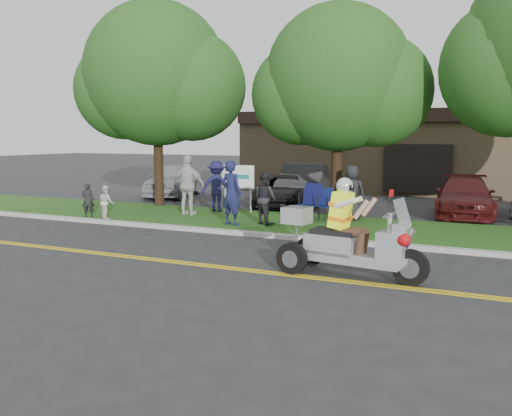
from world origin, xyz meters
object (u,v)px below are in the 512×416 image
at_px(parked_car_mid, 284,191).
at_px(parked_car_right, 464,196).
at_px(parked_car_far_left, 173,180).
at_px(lawn_chair_b, 310,200).
at_px(spectator_adult_mid, 265,198).
at_px(parked_car_left, 304,183).
at_px(lawn_chair_a, 324,202).
at_px(spectator_adult_right, 188,185).
at_px(spectator_adult_left, 231,193).
at_px(trike_scooter, 345,242).

distance_m(parked_car_mid, parked_car_right, 6.67).
relative_size(parked_car_far_left, parked_car_right, 0.97).
distance_m(lawn_chair_b, spectator_adult_mid, 1.54).
relative_size(parked_car_left, parked_car_mid, 1.12).
bearing_deg(lawn_chair_a, spectator_adult_mid, -115.90).
distance_m(spectator_adult_right, parked_car_left, 6.10).
xyz_separation_m(spectator_adult_mid, parked_car_left, (-1.08, 6.45, -0.09)).
bearing_deg(parked_car_mid, parked_car_far_left, 154.95).
height_order(lawn_chair_a, parked_car_mid, parked_car_mid).
height_order(parked_car_far_left, parked_car_right, parked_car_far_left).
relative_size(lawn_chair_b, spectator_adult_right, 0.59).
distance_m(spectator_adult_left, spectator_adult_right, 2.61).
bearing_deg(parked_car_far_left, spectator_adult_left, -62.17).
bearing_deg(spectator_adult_mid, parked_car_right, -107.28).
height_order(spectator_adult_mid, parked_car_mid, spectator_adult_mid).
bearing_deg(spectator_adult_mid, spectator_adult_left, 60.70).
bearing_deg(spectator_adult_mid, spectator_adult_right, 15.70).
distance_m(lawn_chair_b, parked_car_far_left, 9.71).
xyz_separation_m(trike_scooter, parked_car_far_left, (-11.05, 10.72, 0.09)).
bearing_deg(spectator_adult_mid, trike_scooter, 157.54).
height_order(spectator_adult_left, spectator_adult_mid, spectator_adult_left).
distance_m(spectator_adult_mid, parked_car_mid, 5.10).
bearing_deg(spectator_adult_left, spectator_adult_right, -15.60).
height_order(spectator_adult_right, parked_car_mid, spectator_adult_right).
xyz_separation_m(lawn_chair_a, parked_car_right, (4.00, 3.47, 0.00)).
bearing_deg(parked_car_right, lawn_chair_a, -143.81).
bearing_deg(parked_car_far_left, spectator_adult_mid, -56.13).
height_order(parked_car_far_left, parked_car_mid, parked_car_far_left).
relative_size(spectator_adult_right, parked_car_mid, 0.46).
xyz_separation_m(lawn_chair_b, spectator_adult_left, (-1.90, -1.68, 0.30)).
distance_m(lawn_chair_a, spectator_adult_right, 4.59).
relative_size(lawn_chair_a, parked_car_left, 0.21).
xyz_separation_m(spectator_adult_left, parked_car_left, (-0.21, 6.99, -0.27)).
height_order(trike_scooter, lawn_chair_a, trike_scooter).
xyz_separation_m(parked_car_left, parked_car_right, (6.38, -1.27, -0.14)).
bearing_deg(trike_scooter, parked_car_far_left, 143.53).
height_order(parked_car_mid, parked_car_right, parked_car_right).
xyz_separation_m(lawn_chair_a, spectator_adult_left, (-2.17, -2.25, 0.40)).
relative_size(lawn_chair_a, spectator_adult_left, 0.52).
xyz_separation_m(trike_scooter, spectator_adult_mid, (-3.75, 4.61, 0.21)).
bearing_deg(parked_car_right, spectator_adult_left, -141.88).
bearing_deg(trike_scooter, spectator_adult_mid, 136.76).
height_order(spectator_adult_left, parked_car_right, spectator_adult_left).
distance_m(trike_scooter, parked_car_far_left, 15.40).
bearing_deg(spectator_adult_mid, parked_car_left, -52.08).
bearing_deg(spectator_adult_mid, parked_car_mid, -46.10).
distance_m(lawn_chair_a, spectator_adult_mid, 2.16).
bearing_deg(spectator_adult_right, parked_car_left, -113.17).
distance_m(lawn_chair_a, lawn_chair_b, 0.64).
xyz_separation_m(trike_scooter, parked_car_right, (1.55, 9.79, -0.01)).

